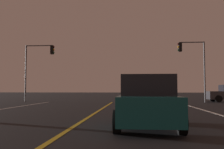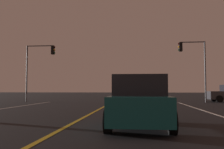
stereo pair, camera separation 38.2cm
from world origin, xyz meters
name	(u,v)px [view 2 (the right image)]	position (x,y,z in m)	size (l,w,h in m)	color
lane_center_divider	(65,127)	(0.00, 10.04, 0.00)	(0.16, 32.09, 0.01)	gold
car_lead_same_lane	(139,102)	(2.45, 10.23, 0.82)	(2.02, 4.30, 1.70)	black
traffic_light_near_right	(193,58)	(7.76, 26.59, 4.31)	(2.60, 0.36, 5.88)	#4C4C51
traffic_light_near_left	(40,60)	(-7.52, 26.59, 4.26)	(3.05, 0.36, 5.77)	#4C4C51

